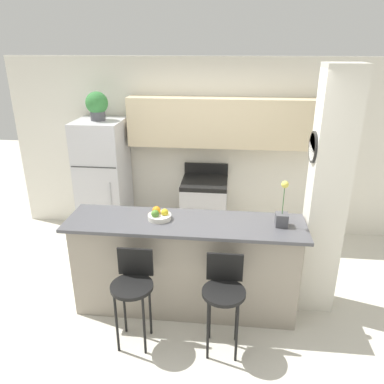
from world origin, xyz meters
TOP-DOWN VIEW (x-y plane):
  - ground_plane at (0.00, 0.00)m, footprint 14.00×14.00m
  - wall_back at (0.13, 1.88)m, footprint 5.60×0.38m
  - pillar_right at (1.40, 0.24)m, footprint 0.38×0.32m
  - counter_bar at (0.00, 0.00)m, footprint 2.41×0.62m
  - refrigerator at (-1.37, 1.55)m, footprint 0.64×0.72m
  - stove_range at (0.08, 1.59)m, footprint 0.64×0.64m
  - bar_stool_left at (-0.42, -0.53)m, footprint 0.39×0.39m
  - bar_stool_right at (0.42, -0.53)m, footprint 0.39×0.39m
  - potted_plant_on_fridge at (-1.37, 1.55)m, footprint 0.30×0.30m
  - orchid_vase at (0.95, 0.01)m, footprint 0.12×0.12m
  - fruit_bowl at (-0.27, 0.03)m, footprint 0.24×0.24m
  - trash_bin at (-0.83, 1.30)m, footprint 0.28×0.28m

SIDE VIEW (x-z plane):
  - ground_plane at x=0.00m, z-range 0.00..0.00m
  - trash_bin at x=-0.83m, z-range 0.00..0.38m
  - stove_range at x=0.08m, z-range -0.07..1.00m
  - counter_bar at x=0.00m, z-range 0.01..1.05m
  - bar_stool_left at x=-0.42m, z-range 0.16..1.10m
  - bar_stool_right at x=0.42m, z-range 0.16..1.10m
  - refrigerator at x=-1.37m, z-range 0.00..1.74m
  - fruit_bowl at x=-0.27m, z-range 1.03..1.15m
  - orchid_vase at x=0.95m, z-range 0.94..1.40m
  - pillar_right at x=1.40m, z-range 0.00..2.55m
  - wall_back at x=0.13m, z-range 0.17..2.72m
  - potted_plant_on_fridge at x=-1.37m, z-range 1.75..2.13m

